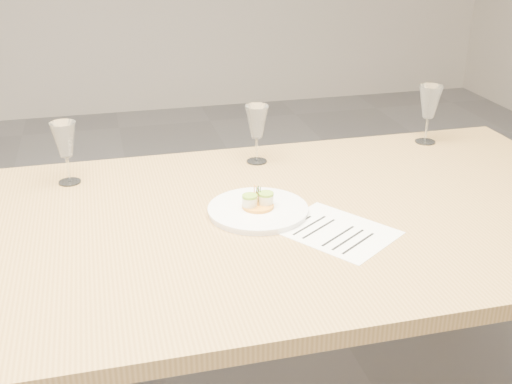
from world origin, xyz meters
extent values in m
cube|color=#B0874C|center=(0.00, 0.00, 0.73)|extent=(2.40, 1.00, 0.04)
cylinder|color=#B0874C|center=(1.10, 0.40, 0.35)|extent=(0.07, 0.07, 0.71)
cylinder|color=white|center=(0.24, 0.02, 0.76)|extent=(0.25, 0.25, 0.01)
cylinder|color=white|center=(0.24, 0.02, 0.76)|extent=(0.26, 0.26, 0.01)
cylinder|color=gold|center=(0.24, 0.02, 0.77)|extent=(0.08, 0.08, 0.01)
cylinder|color=beige|center=(0.22, 0.02, 0.79)|extent=(0.04, 0.04, 0.02)
cylinder|color=beige|center=(0.26, 0.02, 0.79)|extent=(0.04, 0.04, 0.02)
cylinder|color=#85AC2F|center=(0.22, 0.02, 0.80)|extent=(0.04, 0.04, 0.01)
cylinder|color=#85AC2F|center=(0.26, 0.02, 0.80)|extent=(0.04, 0.04, 0.01)
cylinder|color=#C0BF66|center=(0.29, -0.02, 0.76)|extent=(0.04, 0.04, 0.00)
cube|color=white|center=(0.40, -0.12, 0.75)|extent=(0.32, 0.33, 0.00)
cube|color=black|center=(0.33, -0.06, 0.75)|extent=(0.07, 0.05, 0.00)
cube|color=black|center=(0.34, -0.08, 0.75)|extent=(0.11, 0.08, 0.00)
cube|color=black|center=(0.36, -0.10, 0.75)|extent=(0.11, 0.08, 0.00)
cube|color=black|center=(0.39, -0.15, 0.75)|extent=(0.11, 0.08, 0.00)
cube|color=black|center=(0.41, -0.17, 0.75)|extent=(0.11, 0.08, 0.00)
cube|color=black|center=(0.42, -0.20, 0.75)|extent=(0.11, 0.08, 0.00)
cylinder|color=white|center=(-0.23, 0.34, 0.75)|extent=(0.06, 0.06, 0.00)
cylinder|color=white|center=(-0.23, 0.34, 0.79)|extent=(0.01, 0.01, 0.08)
cone|color=white|center=(-0.23, 0.34, 0.88)|extent=(0.07, 0.07, 0.10)
cylinder|color=white|center=(0.33, 0.37, 0.75)|extent=(0.06, 0.06, 0.00)
cylinder|color=white|center=(0.33, 0.37, 0.79)|extent=(0.01, 0.01, 0.08)
cone|color=white|center=(0.33, 0.37, 0.88)|extent=(0.07, 0.07, 0.10)
cylinder|color=white|center=(0.91, 0.40, 0.75)|extent=(0.07, 0.07, 0.00)
cylinder|color=white|center=(0.91, 0.40, 0.79)|extent=(0.01, 0.01, 0.08)
cone|color=white|center=(0.91, 0.40, 0.89)|extent=(0.08, 0.08, 0.11)
camera|label=1|loc=(-0.13, -1.40, 1.47)|focal=45.00mm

